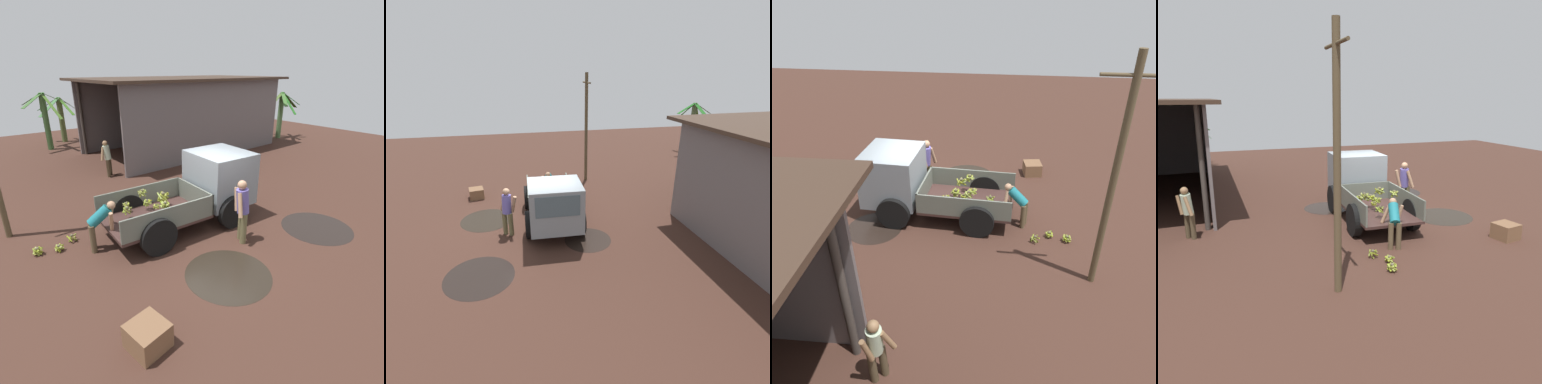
% 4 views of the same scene
% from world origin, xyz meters
% --- Properties ---
extents(ground, '(36.00, 36.00, 0.00)m').
position_xyz_m(ground, '(0.00, 0.00, 0.00)').
color(ground, '#3F261D').
extents(mud_patch_0, '(1.58, 1.58, 0.01)m').
position_xyz_m(mud_patch_0, '(1.28, 1.45, 0.00)').
color(mud_patch_0, black).
rests_on(mud_patch_0, ground).
extents(mud_patch_1, '(1.93, 1.93, 0.01)m').
position_xyz_m(mud_patch_1, '(-1.01, -1.98, 0.00)').
color(mud_patch_1, black).
rests_on(mud_patch_1, ground).
extents(mud_patch_2, '(1.96, 1.96, 0.01)m').
position_xyz_m(mud_patch_2, '(2.51, -2.01, 0.00)').
color(mud_patch_2, black).
rests_on(mud_patch_2, ground).
extents(cargo_truck, '(4.43, 2.20, 1.99)m').
position_xyz_m(cargo_truck, '(0.47, 0.45, 1.06)').
color(cargo_truck, '#3D2723').
rests_on(cargo_truck, ground).
extents(warehouse_shed, '(10.94, 6.21, 3.83)m').
position_xyz_m(warehouse_shed, '(5.49, 7.91, 2.71)').
color(warehouse_shed, '#635B5B').
rests_on(warehouse_shed, ground).
extents(banana_palm_0, '(2.56, 2.18, 3.08)m').
position_xyz_m(banana_palm_0, '(-1.07, 12.31, 1.64)').
color(banana_palm_0, '#3D6332').
rests_on(banana_palm_0, ground).
extents(banana_palm_1, '(2.46, 2.44, 2.89)m').
position_xyz_m(banana_palm_1, '(11.73, 6.35, 1.57)').
color(banana_palm_1, '#507641').
rests_on(banana_palm_1, ground).
extents(banana_palm_2, '(2.61, 2.09, 2.68)m').
position_xyz_m(banana_palm_2, '(0.16, 13.86, 1.41)').
color(banana_palm_2, '#506032').
rests_on(banana_palm_2, ground).
extents(person_foreground_visitor, '(0.57, 0.64, 1.70)m').
position_xyz_m(person_foreground_visitor, '(0.25, -1.14, 0.95)').
color(person_foreground_visitor, brown).
rests_on(person_foreground_visitor, ground).
extents(person_worker_loading, '(0.75, 0.63, 1.26)m').
position_xyz_m(person_worker_loading, '(-2.78, 0.74, 0.75)').
color(person_worker_loading, brown).
rests_on(person_worker_loading, ground).
extents(person_bystander_near_shed, '(0.57, 0.52, 1.52)m').
position_xyz_m(person_bystander_near_shed, '(-0.35, 5.93, 0.85)').
color(person_bystander_near_shed, '#483B28').
rests_on(person_bystander_near_shed, ground).
extents(banana_bunch_on_ground_0, '(0.27, 0.26, 0.22)m').
position_xyz_m(banana_bunch_on_ground_0, '(-4.15, 1.44, 0.12)').
color(banana_bunch_on_ground_0, brown).
rests_on(banana_bunch_on_ground_0, ground).
extents(banana_bunch_on_ground_1, '(0.24, 0.23, 0.20)m').
position_xyz_m(banana_bunch_on_ground_1, '(-3.69, 1.29, 0.11)').
color(banana_bunch_on_ground_1, brown).
rests_on(banana_bunch_on_ground_1, ground).
extents(banana_bunch_on_ground_2, '(0.27, 0.27, 0.22)m').
position_xyz_m(banana_bunch_on_ground_2, '(-3.28, 1.55, 0.13)').
color(banana_bunch_on_ground_2, brown).
rests_on(banana_bunch_on_ground_2, ground).
extents(wooden_crate_0, '(0.69, 0.69, 0.45)m').
position_xyz_m(wooden_crate_0, '(-3.34, -2.51, 0.22)').
color(wooden_crate_0, brown).
rests_on(wooden_crate_0, ground).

